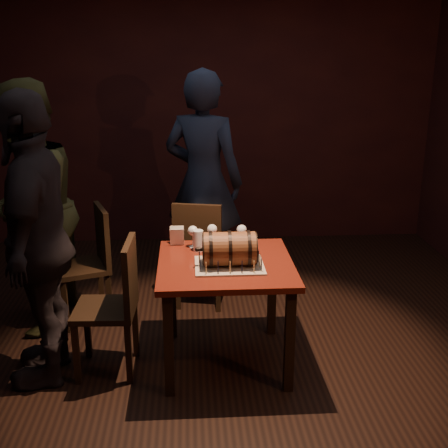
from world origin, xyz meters
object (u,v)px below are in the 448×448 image
(wine_glass_mid, at_px, (212,230))
(person_left_rear, at_px, (29,209))
(wine_glass_left, at_px, (193,232))
(barrel_cake, at_px, (229,249))
(chair_left_rear, at_px, (91,258))
(person_left_front, at_px, (38,241))
(pub_table, at_px, (226,277))
(chair_back, at_px, (199,248))
(wine_glass_right, at_px, (242,231))
(chair_left_front, at_px, (116,300))
(person_back, at_px, (204,182))
(pint_of_ale, at_px, (198,241))

(wine_glass_mid, bearing_deg, person_left_rear, 166.84)
(wine_glass_left, xyz_separation_m, person_left_rear, (-1.23, 0.35, 0.09))
(barrel_cake, bearing_deg, chair_left_rear, 141.94)
(person_left_front, bearing_deg, wine_glass_mid, 108.20)
(pub_table, bearing_deg, wine_glass_left, 125.35)
(chair_back, bearing_deg, person_left_front, -136.93)
(person_left_rear, bearing_deg, person_left_front, 16.60)
(wine_glass_mid, relative_size, person_left_front, 0.08)
(person_left_rear, bearing_deg, barrel_cake, 61.49)
(pub_table, bearing_deg, chair_left_rear, 144.27)
(wine_glass_mid, relative_size, wine_glass_right, 1.00)
(wine_glass_mid, xyz_separation_m, chair_left_front, (-0.66, -0.39, -0.34))
(barrel_cake, bearing_deg, person_back, 94.95)
(wine_glass_left, height_order, chair_left_front, chair_left_front)
(barrel_cake, height_order, wine_glass_mid, barrel_cake)
(chair_left_front, relative_size, person_back, 0.47)
(wine_glass_left, distance_m, chair_left_rear, 0.98)
(pub_table, distance_m, person_left_front, 1.24)
(pint_of_ale, distance_m, chair_left_rear, 1.03)
(wine_glass_left, distance_m, person_back, 1.07)
(wine_glass_left, bearing_deg, pub_table, -54.65)
(wine_glass_right, bearing_deg, person_back, 102.78)
(pub_table, relative_size, chair_back, 0.97)
(barrel_cake, relative_size, chair_back, 0.43)
(chair_left_front, distance_m, person_back, 1.62)
(pub_table, xyz_separation_m, chair_back, (-0.16, 0.90, -0.12))
(chair_left_rear, bearing_deg, person_left_rear, -168.07)
(wine_glass_mid, relative_size, person_back, 0.08)
(chair_left_front, xyz_separation_m, person_left_front, (-0.47, -0.02, 0.43))
(person_left_front, bearing_deg, person_left_rear, -162.82)
(barrel_cake, distance_m, person_left_rear, 1.63)
(barrel_cake, height_order, wine_glass_left, barrel_cake)
(wine_glass_right, bearing_deg, person_left_rear, 167.66)
(wine_glass_left, height_order, pint_of_ale, wine_glass_left)
(pint_of_ale, xyz_separation_m, chair_left_front, (-0.55, -0.29, -0.30))
(pub_table, relative_size, pint_of_ale, 6.00)
(person_back, height_order, person_left_front, person_back)
(wine_glass_right, xyz_separation_m, chair_left_rear, (-1.16, 0.43, -0.35))
(wine_glass_right, bearing_deg, chair_left_front, -157.38)
(chair_back, xyz_separation_m, person_left_front, (-1.04, -0.97, 0.43))
(wine_glass_right, xyz_separation_m, person_back, (-0.24, 1.06, 0.11))
(wine_glass_left, distance_m, person_left_front, 1.06)
(wine_glass_left, distance_m, person_left_rear, 1.28)
(wine_glass_left, height_order, chair_back, chair_back)
(pub_table, relative_size, person_left_rear, 0.47)
(chair_back, relative_size, person_back, 0.47)
(wine_glass_mid, relative_size, chair_back, 0.17)
(chair_back, distance_m, chair_left_rear, 0.88)
(chair_left_front, bearing_deg, chair_left_rear, 110.11)
(barrel_cake, relative_size, person_left_front, 0.21)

